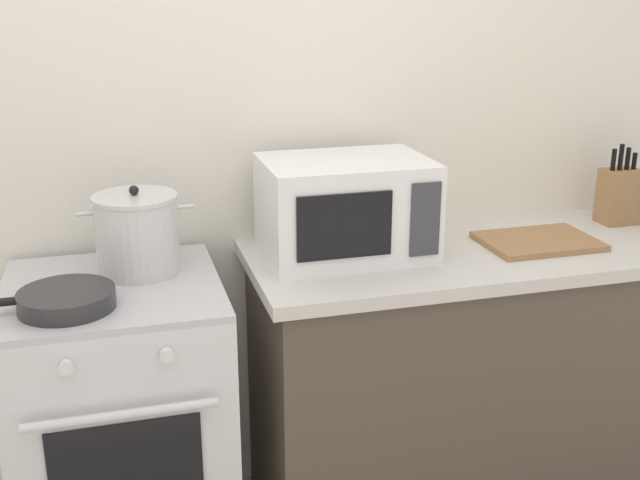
# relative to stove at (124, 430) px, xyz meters

# --- Properties ---
(back_wall) EXTENTS (4.40, 0.10, 2.50)m
(back_wall) POSITION_rel_stove_xyz_m (0.65, 0.37, 0.79)
(back_wall) COLOR silver
(back_wall) RESTS_ON ground_plane
(lower_cabinet_right) EXTENTS (1.64, 0.56, 0.88)m
(lower_cabinet_right) POSITION_rel_stove_xyz_m (1.25, 0.02, -0.02)
(lower_cabinet_right) COLOR #4C4238
(lower_cabinet_right) RESTS_ON ground_plane
(countertop_right) EXTENTS (1.70, 0.60, 0.04)m
(countertop_right) POSITION_rel_stove_xyz_m (1.25, 0.02, 0.44)
(countertop_right) COLOR beige
(countertop_right) RESTS_ON lower_cabinet_right
(stove) EXTENTS (0.60, 0.64, 0.92)m
(stove) POSITION_rel_stove_xyz_m (0.00, 0.00, 0.00)
(stove) COLOR silver
(stove) RESTS_ON ground_plane
(stock_pot) EXTENTS (0.33, 0.24, 0.26)m
(stock_pot) POSITION_rel_stove_xyz_m (0.08, 0.09, 0.58)
(stock_pot) COLOR silver
(stock_pot) RESTS_ON stove
(frying_pan) EXTENTS (0.45, 0.25, 0.05)m
(frying_pan) POSITION_rel_stove_xyz_m (-0.12, -0.13, 0.48)
(frying_pan) COLOR #28282B
(frying_pan) RESTS_ON stove
(microwave) EXTENTS (0.50, 0.37, 0.30)m
(microwave) POSITION_rel_stove_xyz_m (0.71, 0.08, 0.61)
(microwave) COLOR white
(microwave) RESTS_ON countertop_right
(cutting_board) EXTENTS (0.36, 0.26, 0.02)m
(cutting_board) POSITION_rel_stove_xyz_m (1.34, 0.00, 0.47)
(cutting_board) COLOR #997047
(cutting_board) RESTS_ON countertop_right
(knife_block) EXTENTS (0.13, 0.10, 0.28)m
(knife_block) POSITION_rel_stove_xyz_m (1.73, 0.14, 0.56)
(knife_block) COLOR #997047
(knife_block) RESTS_ON countertop_right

